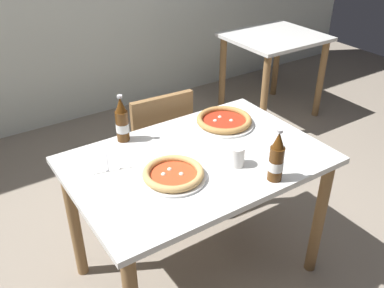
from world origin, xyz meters
TOP-DOWN VIEW (x-y plane):
  - ground_plane at (0.00, 0.00)m, footprint 8.00×8.00m
  - dining_table_main at (0.00, 0.00)m, footprint 1.20×0.80m
  - chair_behind_table at (0.10, 0.61)m, footprint 0.43×0.43m
  - dining_table_background at (1.67, 1.26)m, footprint 0.80×0.70m
  - pizza_margherita_near at (-0.18, -0.08)m, footprint 0.29×0.29m
  - pizza_marinara_far at (0.30, 0.20)m, footprint 0.32×0.32m
  - beer_bottle_left at (-0.22, 0.34)m, footprint 0.07×0.07m
  - beer_bottle_center at (0.18, -0.33)m, footprint 0.07×0.07m
  - napkin_with_cutlery at (-0.36, 0.20)m, footprint 0.22×0.22m
  - paper_cup at (0.11, -0.15)m, footprint 0.07×0.07m

SIDE VIEW (x-z plane):
  - ground_plane at x=0.00m, z-range 0.00..0.00m
  - chair_behind_table at x=0.10m, z-range 0.06..0.91m
  - dining_table_background at x=1.67m, z-range 0.22..0.97m
  - dining_table_main at x=0.00m, z-range 0.26..1.01m
  - napkin_with_cutlery at x=-0.36m, z-range 0.75..0.76m
  - pizza_marinara_far at x=0.30m, z-range 0.75..0.79m
  - pizza_margherita_near at x=-0.18m, z-range 0.75..0.79m
  - paper_cup at x=0.11m, z-range 0.75..0.84m
  - beer_bottle_left at x=-0.22m, z-range 0.73..0.98m
  - beer_bottle_center at x=0.18m, z-range 0.73..0.98m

